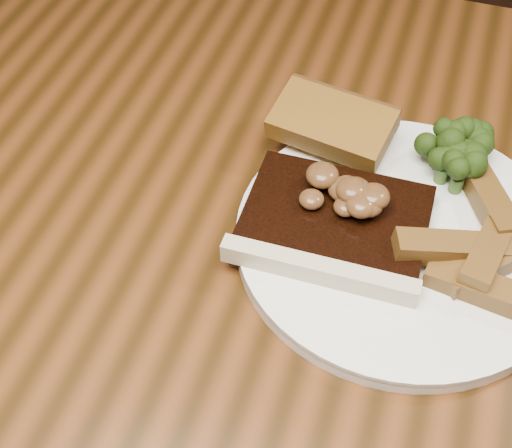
{
  "coord_description": "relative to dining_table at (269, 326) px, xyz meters",
  "views": [
    {
      "loc": [
        0.1,
        -0.34,
        1.23
      ],
      "look_at": [
        -0.02,
        0.02,
        0.78
      ],
      "focal_mm": 50.0,
      "sensor_mm": 36.0,
      "label": 1
    }
  ],
  "objects": [
    {
      "name": "potato_wedges",
      "position": [
        0.15,
        0.05,
        0.12
      ],
      "size": [
        0.12,
        0.12,
        0.02
      ],
      "primitive_type": null,
      "color": "brown",
      "rests_on": "plate"
    },
    {
      "name": "dining_table",
      "position": [
        0.0,
        0.0,
        0.0
      ],
      "size": [
        1.6,
        0.9,
        0.75
      ],
      "color": "#532A10",
      "rests_on": "ground"
    },
    {
      "name": "steak",
      "position": [
        0.04,
        0.04,
        0.12
      ],
      "size": [
        0.15,
        0.12,
        0.02
      ],
      "primitive_type": "cube",
      "rotation": [
        0.0,
        0.0,
        0.02
      ],
      "color": "black",
      "rests_on": "plate"
    },
    {
      "name": "steak_bone",
      "position": [
        0.04,
        -0.01,
        0.11
      ],
      "size": [
        0.16,
        0.02,
        0.02
      ],
      "primitive_type": "cube",
      "rotation": [
        0.0,
        0.0,
        0.02
      ],
      "color": "beige",
      "rests_on": "plate"
    },
    {
      "name": "chair_far",
      "position": [
        0.11,
        0.67,
        -0.13
      ],
      "size": [
        0.56,
        0.56,
        0.95
      ],
      "rotation": [
        0.0,
        0.0,
        2.84
      ],
      "color": "black",
      "rests_on": "ground"
    },
    {
      "name": "mushroom_pile",
      "position": [
        0.05,
        0.05,
        0.14
      ],
      "size": [
        0.08,
        0.08,
        0.03
      ],
      "primitive_type": null,
      "color": "brown",
      "rests_on": "steak"
    },
    {
      "name": "broccoli_cluster",
      "position": [
        0.14,
        0.14,
        0.12
      ],
      "size": [
        0.07,
        0.07,
        0.04
      ],
      "primitive_type": null,
      "color": "#20350C",
      "rests_on": "plate"
    },
    {
      "name": "plate",
      "position": [
        0.1,
        0.06,
        0.1
      ],
      "size": [
        0.34,
        0.34,
        0.01
      ],
      "primitive_type": "cylinder",
      "rotation": [
        0.0,
        0.0,
        0.21
      ],
      "color": "white",
      "rests_on": "dining_table"
    },
    {
      "name": "garlic_bread",
      "position": [
        0.01,
        0.14,
        0.12
      ],
      "size": [
        0.12,
        0.08,
        0.02
      ],
      "primitive_type": "cube",
      "rotation": [
        0.0,
        0.0,
        -0.17
      ],
      "color": "brown",
      "rests_on": "plate"
    }
  ]
}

